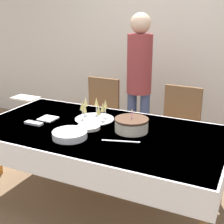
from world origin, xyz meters
name	(u,v)px	position (x,y,z in m)	size (l,w,h in m)	color
ground_plane	(100,205)	(0.00, 0.00, 0.00)	(12.00, 12.00, 0.00)	brown
wall_back	(166,40)	(0.00, 1.91, 1.35)	(8.00, 0.05, 2.70)	silver
dining_table	(99,140)	(0.00, 0.00, 0.66)	(2.12, 1.14, 0.76)	white
dining_chair_far_left	(99,116)	(-0.47, 0.89, 0.54)	(0.43, 0.43, 0.97)	brown
dining_chair_far_right	(178,128)	(0.47, 0.89, 0.54)	(0.44, 0.44, 0.97)	brown
birthday_cake	(132,125)	(0.27, 0.08, 0.82)	(0.28, 0.28, 0.19)	beige
champagne_tray	(94,111)	(-0.16, 0.20, 0.84)	(0.36, 0.36, 0.18)	silver
plate_stack_main	(70,135)	(-0.12, -0.27, 0.79)	(0.28, 0.28, 0.06)	white
plate_stack_dessert	(89,127)	(-0.09, -0.02, 0.78)	(0.20, 0.20, 0.03)	silver
cake_knife	(121,141)	(0.27, -0.16, 0.76)	(0.29, 0.11, 0.00)	silver
fork_pile	(34,123)	(-0.58, -0.15, 0.77)	(0.17, 0.06, 0.02)	silver
napkin_pile	(48,119)	(-0.54, 0.02, 0.77)	(0.15, 0.15, 0.01)	white
person_standing	(139,75)	(-0.05, 1.06, 1.03)	(0.28, 0.28, 1.71)	#3F4C72
high_chair	(31,113)	(-1.37, 0.75, 0.48)	(0.33, 0.35, 0.71)	brown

